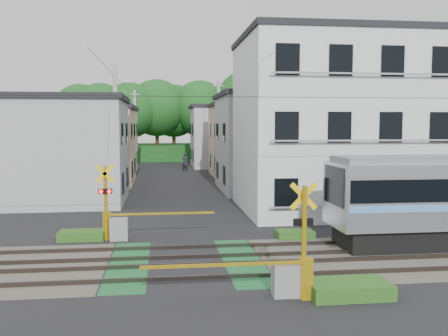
{
  "coord_description": "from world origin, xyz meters",
  "views": [
    {
      "loc": [
        -0.76,
        -16.39,
        4.62
      ],
      "look_at": [
        1.9,
        5.0,
        2.74
      ],
      "focal_mm": 40.0,
      "sensor_mm": 36.0,
      "label": 1
    }
  ],
  "objects": [
    {
      "name": "track_bed",
      "position": [
        0.0,
        0.0,
        0.04
      ],
      "size": [
        120.0,
        120.0,
        0.14
      ],
      "color": "#47423A",
      "rests_on": "ground"
    },
    {
      "name": "houses_row",
      "position": [
        0.25,
        25.92,
        3.24
      ],
      "size": [
        22.07,
        31.35,
        6.8
      ],
      "color": "#A1A3A6",
      "rests_on": "ground"
    },
    {
      "name": "weed_patches",
      "position": [
        1.76,
        -0.09,
        0.18
      ],
      "size": [
        10.25,
        8.8,
        0.4
      ],
      "color": "#2D5E1E",
      "rests_on": "ground"
    },
    {
      "name": "pedestrian",
      "position": [
        1.47,
        32.33,
        0.94
      ],
      "size": [
        0.81,
        0.69,
        1.88
      ],
      "primitive_type": "imported",
      "rotation": [
        0.0,
        0.0,
        2.72
      ],
      "color": "black",
      "rests_on": "ground"
    },
    {
      "name": "catenary",
      "position": [
        6.0,
        0.03,
        3.7
      ],
      "size": [
        60.0,
        5.04,
        7.0
      ],
      "color": "#2D2D33",
      "rests_on": "ground"
    },
    {
      "name": "tree_hill",
      "position": [
        0.43,
        48.62,
        5.44
      ],
      "size": [
        40.0,
        12.09,
        11.58
      ],
      "color": "#1B511C",
      "rests_on": "ground"
    },
    {
      "name": "utility_poles",
      "position": [
        -1.05,
        23.01,
        4.08
      ],
      "size": [
        7.9,
        42.0,
        8.0
      ],
      "color": "#A5A5A0",
      "rests_on": "ground"
    },
    {
      "name": "crossing_signal_near",
      "position": [
        2.59,
        -3.65,
        0.71
      ],
      "size": [
        4.74,
        0.65,
        3.09
      ],
      "color": "yellow",
      "rests_on": "ground"
    },
    {
      "name": "crossing_signal_far",
      "position": [
        -2.59,
        3.65,
        0.71
      ],
      "size": [
        4.74,
        0.65,
        3.09
      ],
      "color": "yellow",
      "rests_on": "ground"
    },
    {
      "name": "apartment_block",
      "position": [
        8.5,
        9.49,
        4.66
      ],
      "size": [
        10.2,
        8.36,
        9.3
      ],
      "color": "silver",
      "rests_on": "ground"
    },
    {
      "name": "ground",
      "position": [
        0.0,
        0.0,
        0.0
      ],
      "size": [
        120.0,
        120.0,
        0.0
      ],
      "primitive_type": "plane",
      "color": "black"
    }
  ]
}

